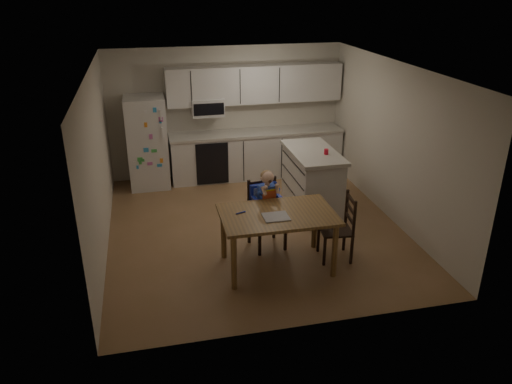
{
  "coord_description": "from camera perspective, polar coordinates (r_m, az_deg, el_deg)",
  "views": [
    {
      "loc": [
        -1.54,
        -6.88,
        3.66
      ],
      "look_at": [
        -0.11,
        -0.6,
        0.87
      ],
      "focal_mm": 35.0,
      "sensor_mm": 36.0,
      "label": 1
    }
  ],
  "objects": [
    {
      "name": "toddler_spoon",
      "position": [
        6.55,
        -1.84,
        -2.39
      ],
      "size": [
        0.12,
        0.06,
        0.02
      ],
      "primitive_type": "cylinder",
      "rotation": [
        0.0,
        1.57,
        0.35
      ],
      "color": "#2032B4",
      "rests_on": "dining_table"
    },
    {
      "name": "dining_table",
      "position": [
        6.6,
        2.49,
        -3.3
      ],
      "size": [
        1.51,
        0.97,
        0.81
      ],
      "color": "brown",
      "rests_on": "ground"
    },
    {
      "name": "red_cup",
      "position": [
        8.1,
        8.03,
        4.58
      ],
      "size": [
        0.07,
        0.07,
        0.09
      ],
      "primitive_type": "cylinder",
      "color": "red",
      "rests_on": "kitchen_island"
    },
    {
      "name": "napkin",
      "position": [
        6.45,
        2.3,
        -2.84
      ],
      "size": [
        0.33,
        0.29,
        0.01
      ],
      "primitive_type": "cube",
      "color": "#A8A8AC",
      "rests_on": "dining_table"
    },
    {
      "name": "kitchen_run",
      "position": [
        9.75,
        -0.16,
        6.79
      ],
      "size": [
        3.37,
        0.62,
        2.15
      ],
      "color": "silver",
      "rests_on": "ground"
    },
    {
      "name": "chair_side",
      "position": [
        6.99,
        9.89,
        -3.53
      ],
      "size": [
        0.47,
        0.47,
        0.95
      ],
      "rotation": [
        0.0,
        0.0,
        -1.69
      ],
      "color": "black",
      "rests_on": "ground"
    },
    {
      "name": "chair_booster",
      "position": [
        7.13,
        1.14,
        -1.0
      ],
      "size": [
        0.51,
        0.51,
        1.19
      ],
      "rotation": [
        0.0,
        0.0,
        0.17
      ],
      "color": "black",
      "rests_on": "ground"
    },
    {
      "name": "refrigerator",
      "position": [
        9.46,
        -12.31,
        5.54
      ],
      "size": [
        0.72,
        0.7,
        1.7
      ],
      "primitive_type": "cube",
      "color": "silver",
      "rests_on": "ground"
    },
    {
      "name": "room",
      "position": [
        7.9,
        -0.92,
        5.59
      ],
      "size": [
        4.52,
        5.01,
        2.51
      ],
      "color": "olive",
      "rests_on": "ground"
    },
    {
      "name": "kitchen_island",
      "position": [
        8.43,
        6.41,
        1.37
      ],
      "size": [
        0.74,
        1.41,
        1.04
      ],
      "color": "silver",
      "rests_on": "ground"
    }
  ]
}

